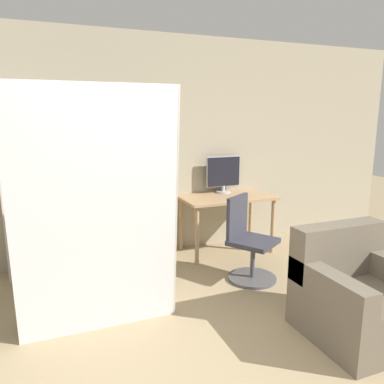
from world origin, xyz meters
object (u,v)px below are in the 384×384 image
Objects in this scene: monitor at (223,173)px; armchair at (357,295)px; office_chair at (248,247)px; mattress_far at (93,206)px; mattress_near at (98,214)px; bookshelf at (29,205)px.

monitor reaches higher than armchair.
office_chair is 1.25m from armchair.
monitor is 0.24× the size of mattress_far.
mattress_near is (-1.61, -0.42, 0.63)m from office_chair.
bookshelf reaches higher than monitor.
office_chair is at bearing 14.53° from mattress_near.
armchair is (0.07, -2.28, -0.67)m from monitor.
mattress_near reaches higher than mattress_far.
monitor is 2.38m from armchair.
office_chair is at bearing 103.47° from armchair.
monitor is 0.57× the size of armchair.
mattress_near is 2.17m from armchair.
office_chair is 1.73m from mattress_far.
monitor is 0.54× the size of office_chair.
office_chair is 1.06× the size of armchair.
office_chair is at bearing -25.57° from bookshelf.
monitor is at bearing 91.79° from armchair.
mattress_far reaches higher than bookshelf.
mattress_far is (-1.83, -1.21, 0.00)m from monitor.
armchair is (1.90, -1.07, -0.67)m from mattress_far.
monitor is 2.39m from bookshelf.
bookshelf is 1.32m from mattress_far.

